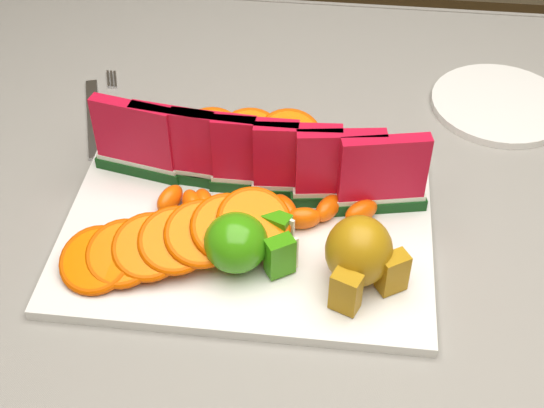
% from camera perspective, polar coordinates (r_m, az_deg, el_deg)
% --- Properties ---
extents(table, '(1.40, 0.90, 0.75)m').
position_cam_1_polar(table, '(0.92, 4.62, -6.63)').
color(table, '#513220').
rests_on(table, ground).
extents(tablecloth, '(1.53, 1.03, 0.20)m').
position_cam_1_polar(tablecloth, '(0.87, 4.85, -3.98)').
color(tablecloth, gray).
rests_on(tablecloth, table).
extents(platter, '(0.40, 0.30, 0.01)m').
position_cam_1_polar(platter, '(0.84, -1.80, -1.63)').
color(platter, silver).
rests_on(platter, tablecloth).
extents(apple_cluster, '(0.10, 0.08, 0.06)m').
position_cam_1_polar(apple_cluster, '(0.76, -2.17, -2.93)').
color(apple_cluster, '#398612').
rests_on(apple_cluster, platter).
extents(pear_cluster, '(0.09, 0.09, 0.08)m').
position_cam_1_polar(pear_cluster, '(0.75, 6.65, -3.81)').
color(pear_cluster, gold).
rests_on(pear_cluster, platter).
extents(side_plate, '(0.22, 0.22, 0.01)m').
position_cam_1_polar(side_plate, '(1.06, 16.78, 7.21)').
color(side_plate, silver).
rests_on(side_plate, tablecloth).
extents(fork, '(0.07, 0.19, 0.00)m').
position_cam_1_polar(fork, '(1.03, -13.16, 6.63)').
color(fork, silver).
rests_on(fork, tablecloth).
extents(watermelon_row, '(0.39, 0.07, 0.10)m').
position_cam_1_polar(watermelon_row, '(0.84, -1.26, 3.46)').
color(watermelon_row, '#0C3715').
rests_on(watermelon_row, platter).
extents(orange_fan_front, '(0.26, 0.15, 0.06)m').
position_cam_1_polar(orange_fan_front, '(0.78, -7.29, -2.71)').
color(orange_fan_front, '#E64A00').
rests_on(orange_fan_front, platter).
extents(orange_fan_back, '(0.23, 0.09, 0.04)m').
position_cam_1_polar(orange_fan_back, '(0.92, -3.15, 5.33)').
color(orange_fan_back, '#E64A00').
rests_on(orange_fan_back, platter).
extents(tangerine_segments, '(0.25, 0.07, 0.03)m').
position_cam_1_polar(tangerine_segments, '(0.83, -0.97, -0.36)').
color(tangerine_segments, orange).
rests_on(tangerine_segments, platter).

